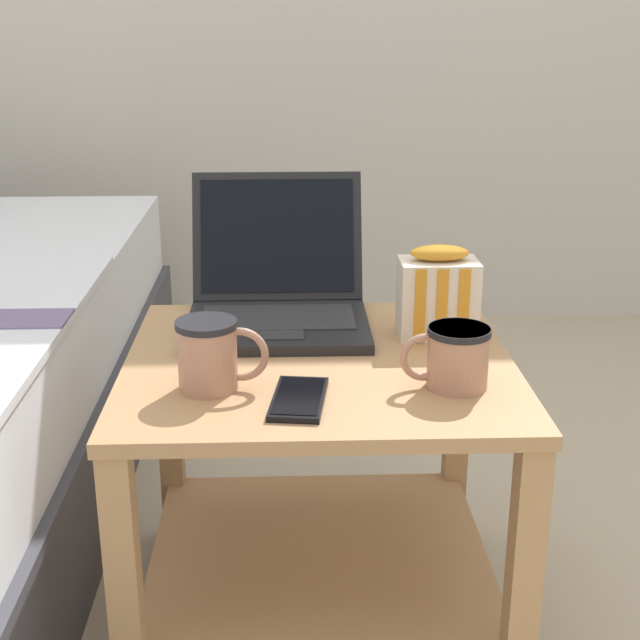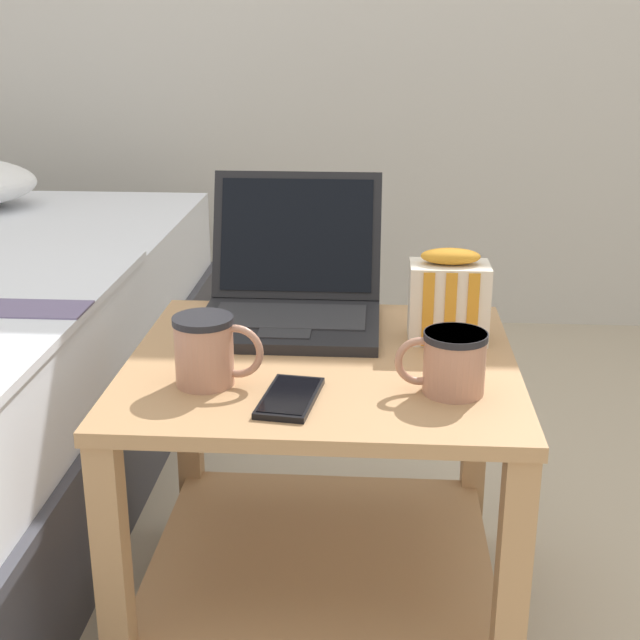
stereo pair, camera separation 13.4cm
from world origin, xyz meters
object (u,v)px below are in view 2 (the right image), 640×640
object	(u,v)px
mug_front_right	(452,359)
snack_bag	(449,299)
mug_front_left	(206,347)
cell_phone	(290,397)
laptop	(291,294)

from	to	relation	value
mug_front_right	snack_bag	distance (m)	0.22
mug_front_right	snack_bag	size ratio (longest dim) A/B	0.84
mug_front_right	snack_bag	world-z (taller)	snack_bag
mug_front_left	cell_phone	distance (m)	0.15
mug_front_left	cell_phone	world-z (taller)	mug_front_left
cell_phone	snack_bag	bearing A→B (deg)	48.34
mug_front_right	snack_bag	xyz separation A→B (m)	(0.01, 0.22, 0.02)
laptop	mug_front_left	xyz separation A→B (m)	(-0.10, -0.29, 0.01)
laptop	cell_phone	world-z (taller)	laptop
mug_front_left	mug_front_right	world-z (taller)	mug_front_left
snack_bag	cell_phone	distance (m)	0.36
mug_front_right	snack_bag	bearing A→B (deg)	87.78
mug_front_right	laptop	bearing A→B (deg)	130.88
laptop	snack_bag	world-z (taller)	laptop
laptop	snack_bag	xyz separation A→B (m)	(0.27, -0.08, 0.02)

